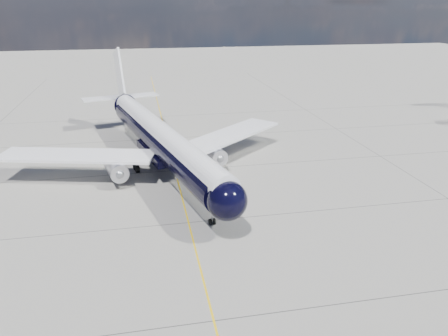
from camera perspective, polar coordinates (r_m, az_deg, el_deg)
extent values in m
plane|color=#99968E|center=(63.44, -6.81, 1.27)|extent=(320.00, 320.00, 0.00)
cube|color=yellow|center=(58.76, -6.40, -0.33)|extent=(0.16, 160.00, 0.01)
cylinder|color=black|center=(57.37, -8.18, 3.49)|extent=(12.71, 37.78, 3.80)
sphere|color=black|center=(39.87, 0.41, -4.28)|extent=(4.59, 4.59, 3.80)
cone|color=black|center=(79.32, -13.30, 8.45)|extent=(5.35, 7.70, 3.80)
cylinder|color=white|center=(57.09, -8.23, 4.40)|extent=(12.37, 39.53, 2.96)
cube|color=black|center=(39.47, 0.54, -3.67)|extent=(2.61, 1.73, 0.55)
cube|color=white|center=(57.16, -18.67, 1.56)|extent=(19.82, 9.57, 0.32)
cube|color=white|center=(62.59, 0.67, 4.33)|extent=(17.64, 16.50, 0.32)
cube|color=black|center=(57.80, -8.11, 2.17)|extent=(6.45, 10.70, 1.00)
cylinder|color=silver|center=(54.77, -13.94, -0.05)|extent=(3.27, 5.00, 2.24)
cylinder|color=silver|center=(58.33, -1.39, 1.88)|extent=(3.27, 5.00, 2.24)
sphere|color=gray|center=(52.84, -13.47, -0.78)|extent=(1.33, 1.33, 1.10)
sphere|color=gray|center=(56.52, -0.54, 1.25)|extent=(1.33, 1.33, 1.10)
cube|color=white|center=(54.70, -14.05, 0.76)|extent=(0.97, 3.16, 1.10)
cube|color=white|center=(58.26, -1.48, 2.63)|extent=(0.97, 3.16, 1.10)
cube|color=white|center=(77.94, -13.54, 12.04)|extent=(1.82, 6.23, 8.52)
cube|color=white|center=(79.16, -13.35, 9.02)|extent=(13.38, 6.19, 0.22)
cylinder|color=gray|center=(44.03, -1.56, -5.99)|extent=(0.22, 0.22, 2.10)
cylinder|color=black|center=(44.37, -1.79, -7.08)|extent=(0.34, 0.72, 0.70)
cylinder|color=black|center=(44.51, -1.31, -6.98)|extent=(0.34, 0.72, 0.70)
cylinder|color=gray|center=(58.88, -11.44, 0.82)|extent=(0.31, 0.31, 1.90)
cylinder|color=gray|center=(60.54, -5.58, 1.71)|extent=(0.31, 0.31, 1.90)
cylinder|color=black|center=(58.65, -11.25, -0.08)|extent=(0.70, 1.17, 1.10)
cylinder|color=black|center=(59.66, -11.51, 0.26)|extent=(0.70, 1.17, 1.10)
cylinder|color=black|center=(60.32, -5.37, 0.83)|extent=(0.70, 1.17, 1.10)
cylinder|color=black|center=(61.29, -5.72, 1.15)|extent=(0.70, 1.17, 1.10)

